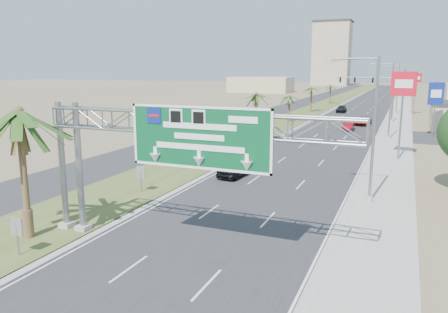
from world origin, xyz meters
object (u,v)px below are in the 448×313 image
car_mid_lane (348,126)px  pole_sign_blue (436,96)px  car_right_lane (363,121)px  car_far (341,109)px  palm_near (18,113)px  pole_sign_red_far (416,81)px  pole_sign_red_near (403,89)px  signal_mast (381,94)px  car_left_lane (236,167)px  sign_gantry (175,133)px

car_mid_lane → pole_sign_blue: bearing=-13.2°
car_right_lane → car_far: (-6.34, 20.77, 0.04)m
palm_near → pole_sign_red_far: (19.95, 79.77, -0.19)m
palm_near → pole_sign_red_near: bearing=59.2°
car_mid_lane → pole_sign_blue: 12.69m
pole_sign_blue → pole_sign_red_near: bearing=-102.1°
car_right_lane → pole_sign_blue: bearing=-39.4°
pole_sign_red_near → pole_sign_blue: 19.09m
pole_sign_red_far → signal_mast: bearing=-109.4°
pole_sign_red_far → car_right_lane: bearing=-110.3°
car_left_lane → signal_mast: bearing=86.0°
car_far → pole_sign_blue: 34.75m
sign_gantry → pole_sign_red_far: (11.81, 77.84, 0.68)m
sign_gantry → car_right_lane: (4.01, 56.70, -5.39)m
car_mid_lane → pole_sign_blue: pole_sign_blue is taller
sign_gantry → car_left_lane: size_ratio=3.65×
sign_gantry → signal_mast: size_ratio=1.63×
car_mid_lane → car_far: (-4.90, 28.06, -0.01)m
sign_gantry → pole_sign_red_near: (10.06, 28.63, 1.14)m
palm_near → signal_mast: 65.60m
signal_mast → pole_sign_blue: signal_mast is taller
sign_gantry → pole_sign_blue: (14.06, 47.23, -0.45)m
sign_gantry → palm_near: bearing=-166.7°
car_left_lane → pole_sign_blue: pole_sign_blue is taller
signal_mast → pole_sign_red_far: 16.86m
car_mid_lane → car_far: car_mid_lane is taller
signal_mast → car_right_lane: 7.14m
car_left_lane → car_far: car_left_lane is taller
car_mid_lane → pole_sign_red_near: bearing=-72.6°
pole_sign_blue → signal_mast: bearing=117.8°
sign_gantry → pole_sign_red_far: bearing=81.4°
pole_sign_red_far → car_left_lane: bearing=-103.2°
sign_gantry → car_mid_lane: bearing=87.0°
palm_near → pole_sign_blue: palm_near is taller
car_left_lane → car_right_lane: car_left_lane is taller
pole_sign_red_far → pole_sign_red_near: bearing=-92.0°
pole_sign_blue → car_far: bearing=118.5°
car_mid_lane → car_right_lane: car_mid_lane is taller
signal_mast → pole_sign_red_near: 33.72m
car_mid_lane → palm_near: bearing=-104.3°
pole_sign_red_near → pole_sign_red_far: pole_sign_red_near is taller
car_left_lane → pole_sign_red_near: pole_sign_red_near is taller
pole_sign_red_near → car_mid_lane: bearing=109.8°
signal_mast → pole_sign_blue: (7.83, -14.82, 0.76)m
car_far → pole_sign_red_far: size_ratio=0.57×
car_right_lane → pole_sign_blue: size_ratio=0.64×
car_left_lane → pole_sign_red_near: (12.85, 12.83, 6.41)m
car_left_lane → palm_near: bearing=-99.8°
car_far → pole_sign_red_near: 50.81m
signal_mast → pole_sign_red_near: pole_sign_red_near is taller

